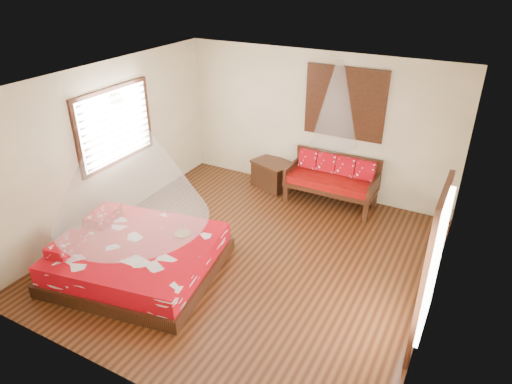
% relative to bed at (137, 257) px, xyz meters
% --- Properties ---
extents(room, '(5.54, 5.54, 2.84)m').
position_rel_bed_xyz_m(room, '(1.29, 1.12, 1.15)').
color(room, black).
rests_on(room, ground).
extents(bed, '(2.62, 2.44, 0.65)m').
position_rel_bed_xyz_m(bed, '(0.00, 0.00, 0.00)').
color(bed, black).
rests_on(bed, floor).
extents(daybed, '(1.71, 0.76, 0.94)m').
position_rel_bed_xyz_m(daybed, '(1.84, 3.49, 0.27)').
color(daybed, black).
rests_on(daybed, floor).
extents(storage_chest, '(0.96, 0.82, 0.55)m').
position_rel_bed_xyz_m(storage_chest, '(0.53, 3.57, 0.03)').
color(storage_chest, black).
rests_on(storage_chest, floor).
extents(shutter_panel, '(1.52, 0.06, 1.32)m').
position_rel_bed_xyz_m(shutter_panel, '(1.84, 3.83, 1.65)').
color(shutter_panel, black).
rests_on(shutter_panel, wall_back).
extents(window_left, '(0.10, 1.74, 1.34)m').
position_rel_bed_xyz_m(window_left, '(-1.42, 1.32, 1.45)').
color(window_left, black).
rests_on(window_left, wall_left).
extents(glazed_door, '(0.08, 1.02, 2.16)m').
position_rel_bed_xyz_m(glazed_door, '(4.01, 0.52, 0.82)').
color(glazed_door, black).
rests_on(glazed_door, floor).
extents(wine_tray, '(0.25, 0.25, 0.20)m').
position_rel_bed_xyz_m(wine_tray, '(0.48, 0.53, 0.30)').
color(wine_tray, brown).
rests_on(wine_tray, bed).
extents(mosquito_net_main, '(2.20, 2.20, 1.80)m').
position_rel_bed_xyz_m(mosquito_net_main, '(0.02, 0.00, 1.60)').
color(mosquito_net_main, white).
rests_on(mosquito_net_main, ceiling).
extents(mosquito_net_daybed, '(0.83, 0.83, 1.50)m').
position_rel_bed_xyz_m(mosquito_net_daybed, '(1.84, 3.37, 1.75)').
color(mosquito_net_daybed, white).
rests_on(mosquito_net_daybed, ceiling).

